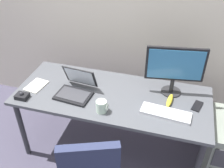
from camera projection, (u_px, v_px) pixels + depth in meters
The scene contains 10 objects.
ground_plane at pixel (112, 147), 2.75m from camera, with size 8.00×8.00×0.00m, color #464355.
desk at pixel (112, 101), 2.37m from camera, with size 1.75×0.73×0.71m.
monitor_main at pixel (175, 67), 2.21m from camera, with size 0.50×0.18×0.46m.
keyboard at pixel (166, 113), 2.12m from camera, with size 0.42×0.17×0.03m.
laptop at pixel (76, 88), 2.33m from camera, with size 0.34×0.33×0.23m.
trackball_mouse at pixel (22, 96), 2.28m from camera, with size 0.11×0.09×0.07m.
coffee_mug at pixel (102, 106), 2.12m from camera, with size 0.10×0.09×0.11m.
paper_notepad at pixel (36, 86), 2.44m from camera, with size 0.15×0.21×0.01m, color white.
cell_phone at pixel (197, 106), 2.20m from camera, with size 0.07×0.14×0.01m, color black.
banana at pixel (170, 101), 2.23m from camera, with size 0.19×0.04×0.04m, color yellow.
Camera 1 is at (0.50, -1.77, 2.15)m, focal length 41.37 mm.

